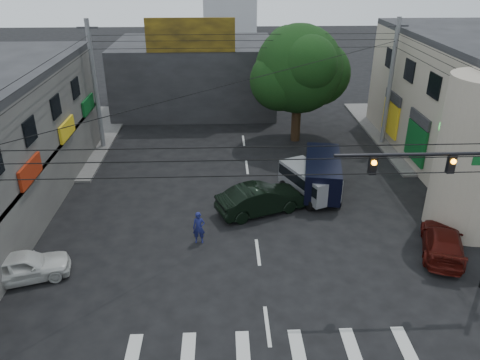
{
  "coord_description": "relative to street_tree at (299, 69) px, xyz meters",
  "views": [
    {
      "loc": [
        -1.61,
        -16.8,
        13.05
      ],
      "look_at": [
        -0.79,
        4.0,
        2.94
      ],
      "focal_mm": 35.0,
      "sensor_mm": 36.0,
      "label": 1
    }
  ],
  "objects": [
    {
      "name": "ground",
      "position": [
        -4.0,
        -17.0,
        -5.47
      ],
      "size": [
        160.0,
        160.0,
        0.0
      ],
      "primitive_type": "plane",
      "color": "black",
      "rests_on": "ground"
    },
    {
      "name": "sidewalk_far_left",
      "position": [
        -22.0,
        1.0,
        -5.4
      ],
      "size": [
        16.0,
        16.0,
        0.15
      ],
      "primitive_type": "cube",
      "color": "#514F4C",
      "rests_on": "ground"
    },
    {
      "name": "sidewalk_far_right",
      "position": [
        14.0,
        1.0,
        -5.4
      ],
      "size": [
        16.0,
        16.0,
        0.15
      ],
      "primitive_type": "cube",
      "color": "#514F4C",
      "rests_on": "ground"
    },
    {
      "name": "corner_column",
      "position": [
        7.0,
        -13.0,
        -1.47
      ],
      "size": [
        4.0,
        4.0,
        8.0
      ],
      "primitive_type": "cylinder",
      "color": "gray",
      "rests_on": "ground"
    },
    {
      "name": "building_far",
      "position": [
        -8.0,
        9.0,
        -2.47
      ],
      "size": [
        14.0,
        10.0,
        6.0
      ],
      "primitive_type": "cube",
      "color": "#232326",
      "rests_on": "ground"
    },
    {
      "name": "billboard",
      "position": [
        -8.0,
        4.1,
        1.83
      ],
      "size": [
        7.0,
        0.3,
        2.6
      ],
      "primitive_type": "cube",
      "color": "olive",
      "rests_on": "building_far"
    },
    {
      "name": "street_tree",
      "position": [
        0.0,
        0.0,
        0.0
      ],
      "size": [
        6.4,
        6.4,
        8.7
      ],
      "color": "black",
      "rests_on": "ground"
    },
    {
      "name": "traffic_gantry",
      "position": [
        3.82,
        -18.0,
        -0.64
      ],
      "size": [
        7.1,
        0.35,
        7.2
      ],
      "color": "black",
      "rests_on": "ground"
    },
    {
      "name": "utility_pole_far_left",
      "position": [
        -14.5,
        -1.0,
        -0.87
      ],
      "size": [
        0.32,
        0.32,
        9.2
      ],
      "primitive_type": "cylinder",
      "color": "#59595B",
      "rests_on": "ground"
    },
    {
      "name": "utility_pole_far_right",
      "position": [
        6.5,
        -1.0,
        -0.87
      ],
      "size": [
        0.32,
        0.32,
        9.2
      ],
      "primitive_type": "cylinder",
      "color": "#59595B",
      "rests_on": "ground"
    },
    {
      "name": "dark_sedan",
      "position": [
        -3.56,
        -11.09,
        -4.66
      ],
      "size": [
        5.11,
        6.11,
        1.62
      ],
      "primitive_type": "imported",
      "rotation": [
        0.0,
        0.0,
        1.95
      ],
      "color": "black",
      "rests_on": "ground"
    },
    {
      "name": "white_compact",
      "position": [
        -14.5,
        -16.67,
        -4.79
      ],
      "size": [
        3.89,
        4.93,
        1.37
      ],
      "primitive_type": "imported",
      "rotation": [
        0.0,
        0.0,
        1.87
      ],
      "color": "silver",
      "rests_on": "ground"
    },
    {
      "name": "maroon_sedan",
      "position": [
        4.83,
        -15.4,
        -4.82
      ],
      "size": [
        4.7,
        5.66,
        1.3
      ],
      "primitive_type": "imported",
      "rotation": [
        0.0,
        0.0,
        2.79
      ],
      "color": "#460E0A",
      "rests_on": "ground"
    },
    {
      "name": "silver_minivan",
      "position": [
        -0.6,
        -9.4,
        -4.59
      ],
      "size": [
        5.36,
        4.75,
        1.76
      ],
      "primitive_type": null,
      "rotation": [
        0.0,
        0.0,
        1.99
      ],
      "color": "gray",
      "rests_on": "ground"
    },
    {
      "name": "navy_van",
      "position": [
        0.32,
        -8.67,
        -4.42
      ],
      "size": [
        6.01,
        3.93,
        2.11
      ],
      "primitive_type": null,
      "rotation": [
        0.0,
        0.0,
        1.39
      ],
      "color": "black",
      "rests_on": "ground"
    },
    {
      "name": "traffic_officer",
      "position": [
        -6.86,
        -14.0,
        -4.64
      ],
      "size": [
        0.62,
        0.41,
        1.68
      ],
      "primitive_type": "imported",
      "rotation": [
        0.0,
        0.0,
        -0.01
      ],
      "color": "#171B51",
      "rests_on": "ground"
    }
  ]
}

